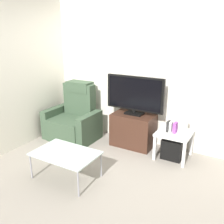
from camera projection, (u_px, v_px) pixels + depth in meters
ground_plane at (114, 166)px, 3.95m from camera, size 6.40×6.40×0.00m
wall_back at (146, 73)px, 4.47m from camera, size 6.40×0.06×2.60m
wall_side at (22, 74)px, 4.44m from camera, size 0.06×4.48×2.60m
tv_stand at (133, 130)px, 4.58m from camera, size 0.75×0.46×0.60m
television at (135, 94)px, 4.39m from camera, size 1.07×0.20×0.69m
recliner_armchair at (74, 119)px, 4.92m from camera, size 0.98×0.78×1.08m
side_table at (174, 136)px, 4.12m from camera, size 0.54×0.54×0.46m
subwoofer_box at (173, 148)px, 4.19m from camera, size 0.33×0.33×0.33m
book_leftmost at (169, 126)px, 4.10m from camera, size 0.04×0.12×0.17m
book_middle at (171, 127)px, 4.08m from camera, size 0.04×0.13×0.18m
book_rightmost at (175, 128)px, 4.05m from camera, size 0.05×0.13×0.17m
game_console at (184, 126)px, 4.00m from camera, size 0.07×0.20×0.25m
coffee_table at (66, 154)px, 3.55m from camera, size 0.90×0.60×0.39m
cell_phone at (66, 152)px, 3.56m from camera, size 0.12×0.16×0.01m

